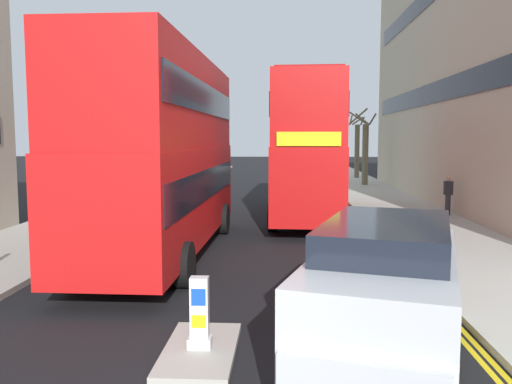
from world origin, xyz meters
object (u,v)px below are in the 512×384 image
(double_decker_bus_oncoming, at_px, (308,145))
(pedestrian_far, at_px, (448,195))
(double_decker_bus_away, at_px, (164,148))
(taxi_minivan, at_px, (384,296))
(keep_left_bollard, at_px, (200,315))

(double_decker_bus_oncoming, distance_m, pedestrian_far, 6.13)
(double_decker_bus_away, bearing_deg, pedestrian_far, 35.98)
(double_decker_bus_away, height_order, taxi_minivan, double_decker_bus_away)
(pedestrian_far, bearing_deg, taxi_minivan, -109.91)
(taxi_minivan, bearing_deg, double_decker_bus_away, 123.32)
(double_decker_bus_away, xyz_separation_m, pedestrian_far, (10.16, 7.37, -2.04))
(double_decker_bus_oncoming, bearing_deg, pedestrian_far, 1.67)
(double_decker_bus_away, xyz_separation_m, taxi_minivan, (4.83, -7.34, -1.96))
(keep_left_bollard, xyz_separation_m, pedestrian_far, (8.06, 14.35, 0.38))
(double_decker_bus_away, distance_m, taxi_minivan, 9.00)
(double_decker_bus_oncoming, bearing_deg, keep_left_bollard, -99.16)
(keep_left_bollard, relative_size, pedestrian_far, 0.69)
(taxi_minivan, bearing_deg, keep_left_bollard, 172.52)
(double_decker_bus_oncoming, height_order, pedestrian_far, double_decker_bus_oncoming)
(keep_left_bollard, xyz_separation_m, double_decker_bus_away, (-2.09, 6.98, 2.42))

